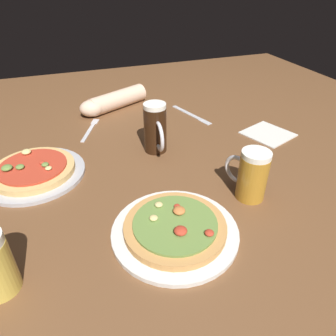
% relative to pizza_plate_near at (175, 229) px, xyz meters
% --- Properties ---
extents(ground_plane, '(2.40, 2.40, 0.03)m').
position_rel_pizza_plate_near_xyz_m(ground_plane, '(0.07, 0.25, -0.03)').
color(ground_plane, brown).
extents(pizza_plate_near, '(0.31, 0.31, 0.05)m').
position_rel_pizza_plate_near_xyz_m(pizza_plate_near, '(0.00, 0.00, 0.00)').
color(pizza_plate_near, silver).
rests_on(pizza_plate_near, ground_plane).
extents(pizza_plate_far, '(0.30, 0.30, 0.05)m').
position_rel_pizza_plate_near_xyz_m(pizza_plate_far, '(-0.32, 0.38, 0.00)').
color(pizza_plate_far, '#B2B2B7').
rests_on(pizza_plate_far, ground_plane).
extents(beer_mug_amber, '(0.08, 0.14, 0.17)m').
position_rel_pizza_plate_near_xyz_m(beer_mug_amber, '(0.08, 0.39, 0.07)').
color(beer_mug_amber, black).
rests_on(beer_mug_amber, ground_plane).
extents(beer_mug_pale, '(0.08, 0.13, 0.14)m').
position_rel_pizza_plate_near_xyz_m(beer_mug_pale, '(0.25, 0.07, 0.06)').
color(beer_mug_pale, '#B27A23').
rests_on(beer_mug_pale, ground_plane).
extents(napkin_folded, '(0.20, 0.20, 0.01)m').
position_rel_pizza_plate_near_xyz_m(napkin_folded, '(0.52, 0.36, -0.01)').
color(napkin_folded, silver).
rests_on(napkin_folded, ground_plane).
extents(fork_left, '(0.10, 0.19, 0.01)m').
position_rel_pizza_plate_near_xyz_m(fork_left, '(-0.11, 0.64, -0.01)').
color(fork_left, silver).
rests_on(fork_left, ground_plane).
extents(knife_right, '(0.09, 0.23, 0.01)m').
position_rel_pizza_plate_near_xyz_m(knife_right, '(0.32, 0.63, -0.01)').
color(knife_right, silver).
rests_on(knife_right, ground_plane).
extents(diner_arm, '(0.31, 0.20, 0.08)m').
position_rel_pizza_plate_near_xyz_m(diner_arm, '(0.01, 0.80, 0.02)').
color(diner_arm, beige).
rests_on(diner_arm, ground_plane).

